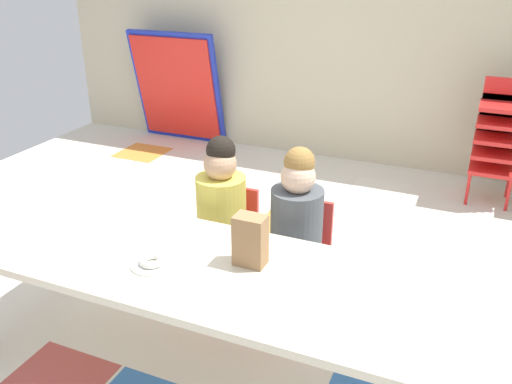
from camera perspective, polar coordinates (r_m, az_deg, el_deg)
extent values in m
cube|color=silver|center=(3.09, -2.63, -11.19)|extent=(5.74, 4.89, 0.02)
cube|color=orange|center=(3.79, 3.28, -3.80)|extent=(0.43, 0.43, 0.00)
cube|color=orange|center=(5.30, -11.81, 4.08)|extent=(0.43, 0.43, 0.00)
cube|color=#B24C47|center=(2.73, -20.50, -18.24)|extent=(0.43, 0.43, 0.00)
cube|color=orange|center=(3.30, 7.95, -8.58)|extent=(0.43, 0.43, 0.00)
cube|color=silver|center=(4.07, 11.44, -2.17)|extent=(0.43, 0.43, 0.00)
cube|color=silver|center=(4.48, 12.71, 0.18)|extent=(0.43, 0.43, 0.00)
cube|color=beige|center=(4.86, 10.31, 18.12)|extent=(5.74, 0.10, 2.59)
cube|color=beige|center=(2.33, -6.64, -7.62)|extent=(2.08, 0.72, 0.04)
cylinder|color=#B2B2B7|center=(3.19, -18.90, -5.44)|extent=(0.05, 0.05, 0.54)
cylinder|color=#B2B2B7|center=(2.50, 17.56, -14.15)|extent=(0.05, 0.05, 0.54)
cube|color=red|center=(2.96, -3.53, -5.78)|extent=(0.32, 0.30, 0.03)
cube|color=red|center=(3.01, -2.32, -2.00)|extent=(0.29, 0.02, 0.30)
cylinder|color=#D8C64C|center=(2.86, -3.64, -1.95)|extent=(0.28, 0.28, 0.38)
sphere|color=tan|center=(2.75, -3.78, 2.92)|extent=(0.17, 0.17, 0.17)
sphere|color=black|center=(2.74, -3.70, 4.37)|extent=(0.15, 0.15, 0.15)
cylinder|color=red|center=(3.00, -7.00, -8.84)|extent=(0.02, 0.02, 0.28)
cylinder|color=red|center=(2.89, -2.09, -10.10)|extent=(0.02, 0.02, 0.28)
cylinder|color=red|center=(3.19, -4.67, -6.54)|extent=(0.02, 0.02, 0.28)
cylinder|color=red|center=(3.09, -0.02, -7.61)|extent=(0.02, 0.02, 0.28)
cube|color=red|center=(2.82, 4.12, -7.44)|extent=(0.32, 0.30, 0.03)
cube|color=red|center=(2.87, 5.21, -3.43)|extent=(0.29, 0.02, 0.30)
cylinder|color=#4C5156|center=(2.71, 4.26, -3.47)|extent=(0.34, 0.34, 0.38)
sphere|color=beige|center=(2.60, 4.43, 1.61)|extent=(0.17, 0.17, 0.17)
sphere|color=olive|center=(2.59, 4.57, 3.13)|extent=(0.15, 0.15, 0.15)
cylinder|color=red|center=(2.84, 0.43, -10.71)|extent=(0.02, 0.02, 0.28)
cylinder|color=red|center=(2.77, 5.90, -11.97)|extent=(0.02, 0.02, 0.28)
cylinder|color=red|center=(3.04, 2.35, -8.13)|extent=(0.02, 0.02, 0.28)
cylinder|color=red|center=(2.97, 7.46, -9.21)|extent=(0.02, 0.02, 0.28)
cube|color=red|center=(4.45, 23.43, 2.21)|extent=(0.32, 0.30, 0.03)
cube|color=red|center=(4.56, 23.66, 3.85)|extent=(0.30, 0.02, 0.18)
cube|color=red|center=(4.42, 23.68, 3.65)|extent=(0.32, 0.30, 0.03)
cube|color=red|center=(4.52, 23.91, 5.27)|extent=(0.30, 0.02, 0.18)
cube|color=red|center=(4.38, 23.94, 5.12)|extent=(0.32, 0.30, 0.03)
cube|color=red|center=(4.49, 24.17, 6.72)|extent=(0.30, 0.02, 0.18)
cube|color=red|center=(4.35, 24.20, 6.61)|extent=(0.32, 0.30, 0.03)
cube|color=red|center=(4.46, 24.43, 8.18)|extent=(0.30, 0.02, 0.18)
cube|color=red|center=(4.32, 24.47, 8.12)|extent=(0.32, 0.30, 0.03)
cube|color=red|center=(4.43, 24.69, 9.67)|extent=(0.30, 0.02, 0.18)
cylinder|color=red|center=(4.38, 21.29, 0.35)|extent=(0.02, 0.02, 0.26)
cylinder|color=red|center=(4.39, 24.91, -0.24)|extent=(0.02, 0.02, 0.26)
cylinder|color=red|center=(4.62, 21.50, 1.54)|extent=(0.02, 0.02, 0.26)
cylinder|color=red|center=(4.63, 24.92, 0.98)|extent=(0.02, 0.02, 0.26)
cube|color=#1E33BF|center=(5.44, -8.19, 10.76)|extent=(0.90, 0.28, 1.09)
cube|color=red|center=(5.41, -8.38, 10.67)|extent=(0.83, 0.23, 0.99)
cube|color=#9E754C|center=(2.24, -0.60, -5.08)|extent=(0.13, 0.09, 0.22)
cylinder|color=white|center=(2.32, -10.80, -7.46)|extent=(0.18, 0.18, 0.01)
torus|color=white|center=(2.31, -10.84, -7.05)|extent=(0.11, 0.11, 0.03)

